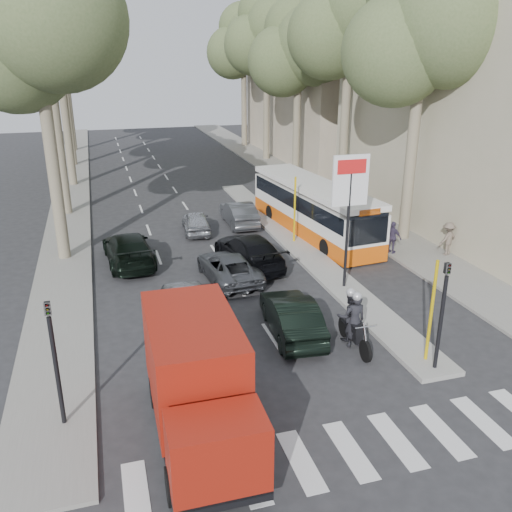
# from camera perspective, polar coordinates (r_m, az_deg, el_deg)

# --- Properties ---
(ground) EXTENTS (120.00, 120.00, 0.00)m
(ground) POSITION_cam_1_polar(r_m,az_deg,el_deg) (17.63, 6.51, -11.08)
(ground) COLOR #28282B
(ground) RESTS_ON ground
(sidewalk_right) EXTENTS (3.20, 70.00, 0.12)m
(sidewalk_right) POSITION_cam_1_polar(r_m,az_deg,el_deg) (42.43, 4.25, 8.04)
(sidewalk_right) COLOR gray
(sidewalk_right) RESTS_ON ground
(median_left) EXTENTS (2.40, 64.00, 0.12)m
(median_left) POSITION_cam_1_polar(r_m,az_deg,el_deg) (42.77, -18.77, 7.10)
(median_left) COLOR gray
(median_left) RESTS_ON ground
(traffic_island) EXTENTS (1.50, 26.00, 0.16)m
(traffic_island) POSITION_cam_1_polar(r_m,az_deg,el_deg) (27.98, 4.01, 1.45)
(traffic_island) COLOR gray
(traffic_island) RESTS_ON ground
(building_near) EXTENTS (11.00, 18.00, 18.00)m
(building_near) POSITION_cam_1_polar(r_m,az_deg,el_deg) (33.61, 24.88, 18.42)
(building_near) COLOR #B3A78F
(building_near) RESTS_ON ground
(building_far) EXTENTS (11.00, 20.00, 16.00)m
(building_far) POSITION_cam_1_polar(r_m,az_deg,el_deg) (52.42, 8.32, 19.02)
(building_far) COLOR #B7A88E
(building_far) RESTS_ON ground
(billboard) EXTENTS (1.50, 12.10, 5.60)m
(billboard) POSITION_cam_1_polar(r_m,az_deg,el_deg) (21.66, 9.77, 5.52)
(billboard) COLOR yellow
(billboard) RESTS_ON ground
(traffic_light_island) EXTENTS (0.16, 0.41, 3.60)m
(traffic_light_island) POSITION_cam_1_polar(r_m,az_deg,el_deg) (16.81, 19.16, -4.24)
(traffic_light_island) COLOR black
(traffic_light_island) RESTS_ON ground
(traffic_light_left) EXTENTS (0.16, 0.41, 3.60)m
(traffic_light_left) POSITION_cam_1_polar(r_m,az_deg,el_deg) (14.48, -20.63, -8.55)
(traffic_light_left) COLOR black
(traffic_light_left) RESTS_ON ground
(tree_l_a) EXTENTS (7.40, 7.20, 14.10)m
(tree_l_a) POSITION_cam_1_polar(r_m,az_deg,el_deg) (25.94, -22.01, 21.78)
(tree_l_a) COLOR #6B604C
(tree_l_a) RESTS_ON ground
(tree_l_b) EXTENTS (7.40, 7.20, 14.88)m
(tree_l_b) POSITION_cam_1_polar(r_m,az_deg,el_deg) (33.95, -21.28, 22.42)
(tree_l_b) COLOR #6B604C
(tree_l_b) RESTS_ON ground
(tree_l_c) EXTENTS (7.40, 7.20, 13.71)m
(tree_l_c) POSITION_cam_1_polar(r_m,az_deg,el_deg) (41.89, -20.08, 20.53)
(tree_l_c) COLOR #6B604C
(tree_l_c) RESTS_ON ground
(tree_l_d) EXTENTS (7.40, 7.20, 15.66)m
(tree_l_d) POSITION_cam_1_polar(r_m,az_deg,el_deg) (49.95, -20.05, 22.34)
(tree_l_d) COLOR #6B604C
(tree_l_d) RESTS_ON ground
(tree_l_e) EXTENTS (7.40, 7.20, 14.49)m
(tree_l_e) POSITION_cam_1_polar(r_m,az_deg,el_deg) (57.90, -19.67, 20.95)
(tree_l_e) COLOR #6B604C
(tree_l_e) RESTS_ON ground
(tree_r_a) EXTENTS (7.40, 7.20, 14.10)m
(tree_r_a) POSITION_cam_1_polar(r_m,az_deg,el_deg) (28.33, 17.38, 22.07)
(tree_r_a) COLOR #6B604C
(tree_r_a) RESTS_ON ground
(tree_r_b) EXTENTS (7.40, 7.20, 15.27)m
(tree_r_b) POSITION_cam_1_polar(r_m,az_deg,el_deg) (35.42, 10.08, 23.83)
(tree_r_b) COLOR #6B604C
(tree_r_b) RESTS_ON ground
(tree_r_c) EXTENTS (7.40, 7.20, 13.32)m
(tree_r_c) POSITION_cam_1_polar(r_m,az_deg,el_deg) (42.63, 4.63, 21.13)
(tree_r_c) COLOR #6B604C
(tree_r_c) RESTS_ON ground
(tree_r_d) EXTENTS (7.40, 7.20, 14.88)m
(tree_r_d) POSITION_cam_1_polar(r_m,az_deg,el_deg) (50.25, 1.28, 22.66)
(tree_r_d) COLOR #6B604C
(tree_r_d) RESTS_ON ground
(tree_r_e) EXTENTS (7.40, 7.20, 14.10)m
(tree_r_e) POSITION_cam_1_polar(r_m,az_deg,el_deg) (57.93, -1.22, 21.70)
(tree_r_e) COLOR #6B604C
(tree_r_e) RESTS_ON ground
(silver_hatchback) EXTENTS (2.00, 4.41, 1.47)m
(silver_hatchback) POSITION_cam_1_polar(r_m,az_deg,el_deg) (19.83, -7.36, -4.93)
(silver_hatchback) COLOR #ADB0B5
(silver_hatchback) RESTS_ON ground
(dark_hatchback) EXTENTS (1.84, 4.30, 1.38)m
(dark_hatchback) POSITION_cam_1_polar(r_m,az_deg,el_deg) (18.88, 3.78, -6.33)
(dark_hatchback) COLOR black
(dark_hatchback) RESTS_ON ground
(queue_car_a) EXTENTS (2.29, 4.47, 1.21)m
(queue_car_a) POSITION_cam_1_polar(r_m,az_deg,el_deg) (23.30, -2.89, -1.15)
(queue_car_a) COLOR #4C4E53
(queue_car_a) RESTS_ON ground
(queue_car_b) EXTENTS (2.57, 5.22, 1.46)m
(queue_car_b) POSITION_cam_1_polar(r_m,az_deg,el_deg) (24.80, -0.75, 0.55)
(queue_car_b) COLOR black
(queue_car_b) RESTS_ON ground
(queue_car_c) EXTENTS (1.69, 3.60, 1.19)m
(queue_car_c) POSITION_cam_1_polar(r_m,az_deg,el_deg) (29.74, -6.32, 3.58)
(queue_car_c) COLOR #A5A8AD
(queue_car_c) RESTS_ON ground
(queue_car_d) EXTENTS (1.49, 4.14, 1.36)m
(queue_car_d) POSITION_cam_1_polar(r_m,az_deg,el_deg) (30.90, -1.80, 4.51)
(queue_car_d) COLOR #4C4F54
(queue_car_d) RESTS_ON ground
(queue_car_e) EXTENTS (2.36, 5.11, 1.44)m
(queue_car_e) POSITION_cam_1_polar(r_m,az_deg,el_deg) (25.75, -13.29, 0.74)
(queue_car_e) COLOR black
(queue_car_e) RESTS_ON ground
(red_truck) EXTENTS (2.25, 5.71, 3.03)m
(red_truck) POSITION_cam_1_polar(r_m,az_deg,el_deg) (13.85, -6.18, -12.88)
(red_truck) COLOR black
(red_truck) RESTS_ON ground
(city_bus) EXTENTS (3.37, 10.88, 2.82)m
(city_bus) POSITION_cam_1_polar(r_m,az_deg,el_deg) (29.33, 6.01, 5.16)
(city_bus) COLOR #E0570C
(city_bus) RESTS_ON ground
(motorcycle) EXTENTS (0.87, 2.41, 2.05)m
(motorcycle) POSITION_cam_1_polar(r_m,az_deg,el_deg) (18.35, 10.08, -6.62)
(motorcycle) COLOR black
(motorcycle) RESTS_ON ground
(pedestrian_near) EXTENTS (0.87, 1.02, 1.57)m
(pedestrian_near) POSITION_cam_1_polar(r_m,az_deg,el_deg) (26.86, 14.18, 1.89)
(pedestrian_near) COLOR #3F3550
(pedestrian_near) RESTS_ON sidewalk_right
(pedestrian_far) EXTENTS (1.13, 0.74, 1.61)m
(pedestrian_far) POSITION_cam_1_polar(r_m,az_deg,el_deg) (27.41, 19.54, 1.74)
(pedestrian_far) COLOR #685A4E
(pedestrian_far) RESTS_ON sidewalk_right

